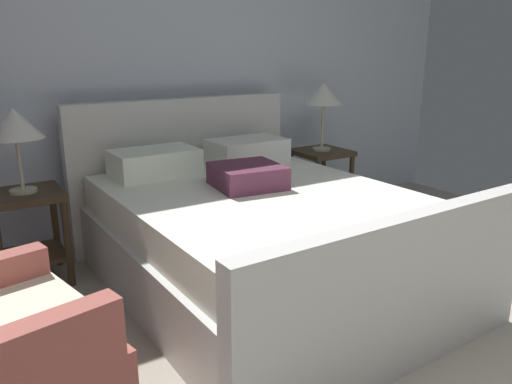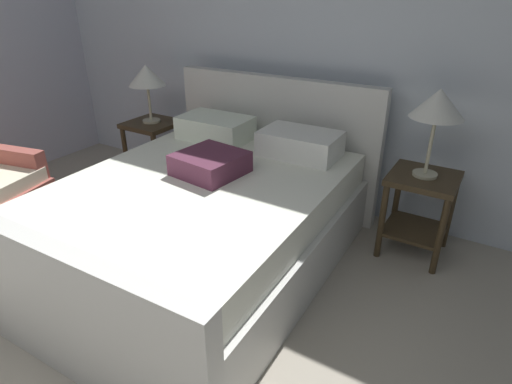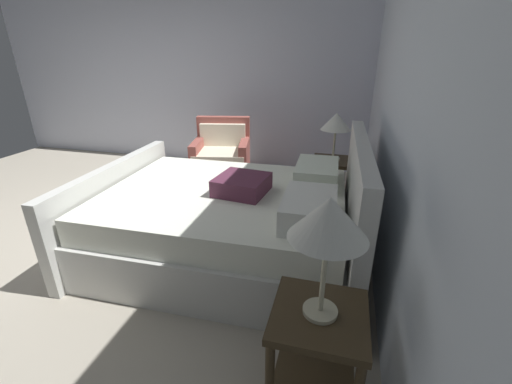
% 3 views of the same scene
% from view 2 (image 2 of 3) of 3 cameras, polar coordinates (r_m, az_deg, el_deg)
% --- Properties ---
extents(wall_back, '(5.54, 0.12, 2.81)m').
position_cam_2_polar(wall_back, '(3.55, 7.55, 20.49)').
color(wall_back, silver).
rests_on(wall_back, ground).
extents(bed, '(1.83, 2.29, 1.10)m').
position_cam_2_polar(bed, '(2.88, -6.98, -3.24)').
color(bed, silver).
rests_on(bed, ground).
extents(nightstand_right, '(0.44, 0.44, 0.60)m').
position_cam_2_polar(nightstand_right, '(3.13, 21.10, -1.22)').
color(nightstand_right, '#3C2E1C').
rests_on(nightstand_right, ground).
extents(table_lamp_right, '(0.33, 0.33, 0.58)m').
position_cam_2_polar(table_lamp_right, '(2.90, 23.26, 10.63)').
color(table_lamp_right, '#B7B293').
rests_on(table_lamp_right, nightstand_right).
extents(nightstand_left, '(0.44, 0.44, 0.60)m').
position_cam_2_polar(nightstand_left, '(4.14, -13.55, 6.54)').
color(nightstand_left, '#3C2E1C').
rests_on(nightstand_left, ground).
extents(table_lamp_left, '(0.33, 0.33, 0.51)m').
position_cam_2_polar(table_lamp_left, '(3.98, -14.49, 14.79)').
color(table_lamp_left, '#B7B293').
rests_on(table_lamp_left, nightstand_left).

